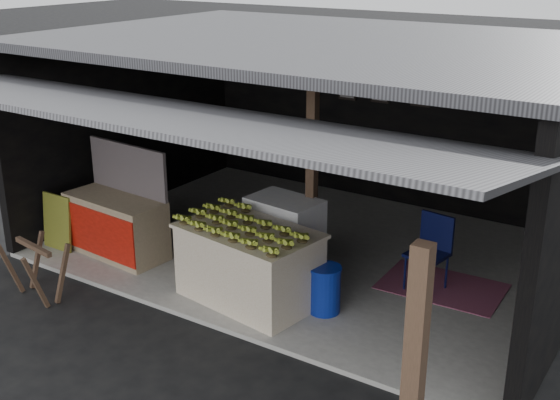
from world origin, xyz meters
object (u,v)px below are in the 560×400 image
Objects in this scene: sawhorse at (36,265)px; banana_table at (249,265)px; water_barrel at (325,290)px; white_crate at (284,236)px; neighbor_stall at (117,223)px; plastic_chair at (432,246)px.

banana_table is at bearing 39.11° from sawhorse.
sawhorse is 1.37× the size of water_barrel.
banana_table is 0.96m from water_barrel.
white_crate is at bearing 146.46° from water_barrel.
neighbor_stall is at bearing -177.64° from water_barrel.
banana_table is at bearing 1.70° from neighbor_stall.
plastic_chair is at bearing 23.68° from neighbor_stall.
white_crate is 1.21m from water_barrel.
banana_table is at bearing -129.52° from plastic_chair.
water_barrel is at bearing -112.86° from plastic_chair.
sawhorse is at bearing -83.07° from neighbor_stall.
sawhorse is (-2.19, -2.21, -0.11)m from white_crate.
white_crate is 0.67× the size of neighbor_stall.
sawhorse is (-2.27, -1.32, -0.06)m from banana_table.
white_crate reaches higher than water_barrel.
plastic_chair is (1.77, 0.63, 0.05)m from white_crate.
banana_table is 1.88× the size of plastic_chair.
neighbor_stall reaches higher than sawhorse.
white_crate is 1.88m from plastic_chair.
white_crate reaches higher than banana_table.
water_barrel is 1.54m from plastic_chair.
water_barrel is at bearing -26.97° from white_crate.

